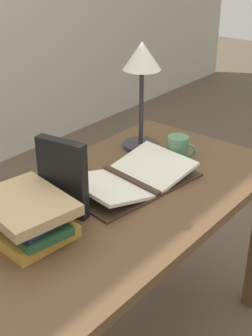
{
  "coord_description": "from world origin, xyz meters",
  "views": [
    {
      "loc": [
        -1.05,
        -0.89,
        1.53
      ],
      "look_at": [
        0.06,
        0.01,
        0.81
      ],
      "focal_mm": 50.0,
      "sensor_mm": 36.0,
      "label": 1
    }
  ],
  "objects_px": {
    "open_book": "(131,179)",
    "book_standing_upright": "(63,178)",
    "reading_lamp": "(142,69)",
    "book_stack_tall": "(26,217)",
    "coffee_mug": "(178,149)"
  },
  "relations": [
    {
      "from": "book_stack_tall",
      "to": "open_book",
      "type": "bearing_deg",
      "value": -5.52
    },
    {
      "from": "book_stack_tall",
      "to": "reading_lamp",
      "type": "height_order",
      "value": "reading_lamp"
    },
    {
      "from": "open_book",
      "to": "reading_lamp",
      "type": "distance_m",
      "value": 0.45
    },
    {
      "from": "book_stack_tall",
      "to": "coffee_mug",
      "type": "relative_size",
      "value": 2.77
    },
    {
      "from": "reading_lamp",
      "to": "book_standing_upright",
      "type": "bearing_deg",
      "value": -167.68
    },
    {
      "from": "reading_lamp",
      "to": "book_stack_tall",
      "type": "bearing_deg",
      "value": -170.01
    },
    {
      "from": "book_standing_upright",
      "to": "open_book",
      "type": "bearing_deg",
      "value": -19.02
    },
    {
      "from": "open_book",
      "to": "book_standing_upright",
      "type": "height_order",
      "value": "book_standing_upright"
    },
    {
      "from": "book_standing_upright",
      "to": "reading_lamp",
      "type": "relative_size",
      "value": 0.58
    },
    {
      "from": "open_book",
      "to": "book_standing_upright",
      "type": "xyz_separation_m",
      "value": [
        -0.28,
        0.05,
        0.11
      ]
    },
    {
      "from": "open_book",
      "to": "book_stack_tall",
      "type": "xyz_separation_m",
      "value": [
        -0.44,
        0.04,
        0.04
      ]
    },
    {
      "from": "book_standing_upright",
      "to": "reading_lamp",
      "type": "xyz_separation_m",
      "value": [
        0.56,
        0.12,
        0.2
      ]
    },
    {
      "from": "book_stack_tall",
      "to": "reading_lamp",
      "type": "xyz_separation_m",
      "value": [
        0.71,
        0.13,
        0.26
      ]
    },
    {
      "from": "open_book",
      "to": "coffee_mug",
      "type": "distance_m",
      "value": 0.26
    },
    {
      "from": "book_stack_tall",
      "to": "book_standing_upright",
      "type": "xyz_separation_m",
      "value": [
        0.15,
        0.0,
        0.06
      ]
    }
  ]
}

